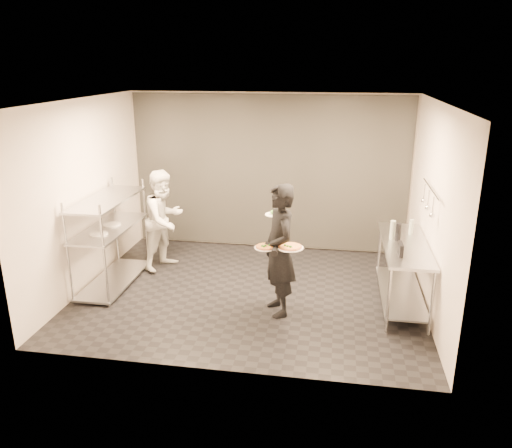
% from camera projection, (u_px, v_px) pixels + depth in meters
% --- Properties ---
extents(room_shell, '(5.00, 4.00, 2.80)m').
position_uv_depth(room_shell, '(262.00, 183.00, 8.14)').
color(room_shell, black).
rests_on(room_shell, ground).
extents(pass_rack, '(0.60, 1.60, 1.50)m').
position_uv_depth(pass_rack, '(110.00, 236.00, 7.56)').
color(pass_rack, '#B9BBC0').
rests_on(pass_rack, ground).
extents(prep_counter, '(0.60, 1.80, 0.92)m').
position_uv_depth(prep_counter, '(403.00, 263.00, 6.94)').
color(prep_counter, '#B9BBC0').
rests_on(prep_counter, ground).
extents(utensil_rail, '(0.07, 1.20, 0.31)m').
position_uv_depth(utensil_rail, '(429.00, 200.00, 6.62)').
color(utensil_rail, '#B9BBC0').
rests_on(utensil_rail, room_shell).
extents(waiter, '(0.67, 0.78, 1.81)m').
position_uv_depth(waiter, '(279.00, 251.00, 6.63)').
color(waiter, black).
rests_on(waiter, ground).
extents(chef, '(0.90, 0.99, 1.66)m').
position_uv_depth(chef, '(164.00, 220.00, 8.16)').
color(chef, silver).
rests_on(chef, ground).
extents(pizza_plate_near, '(0.28, 0.28, 0.05)m').
position_uv_depth(pizza_plate_near, '(265.00, 247.00, 6.45)').
color(pizza_plate_near, white).
rests_on(pizza_plate_near, waiter).
extents(pizza_plate_far, '(0.34, 0.34, 0.05)m').
position_uv_depth(pizza_plate_far, '(290.00, 247.00, 6.39)').
color(pizza_plate_far, white).
rests_on(pizza_plate_far, waiter).
extents(salad_plate, '(0.25, 0.25, 0.07)m').
position_uv_depth(salad_plate, '(274.00, 213.00, 6.79)').
color(salad_plate, white).
rests_on(salad_plate, waiter).
extents(pos_monitor, '(0.05, 0.23, 0.16)m').
position_uv_depth(pos_monitor, '(401.00, 249.00, 6.41)').
color(pos_monitor, black).
rests_on(pos_monitor, prep_counter).
extents(bottle_green, '(0.07, 0.07, 0.27)m').
position_uv_depth(bottle_green, '(393.00, 230.00, 6.97)').
color(bottle_green, gray).
rests_on(bottle_green, prep_counter).
extents(bottle_clear, '(0.07, 0.07, 0.22)m').
position_uv_depth(bottle_clear, '(411.00, 227.00, 7.17)').
color(bottle_clear, gray).
rests_on(bottle_clear, prep_counter).
extents(bottle_dark, '(0.07, 0.07, 0.25)m').
position_uv_depth(bottle_dark, '(398.00, 232.00, 6.90)').
color(bottle_dark, black).
rests_on(bottle_dark, prep_counter).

